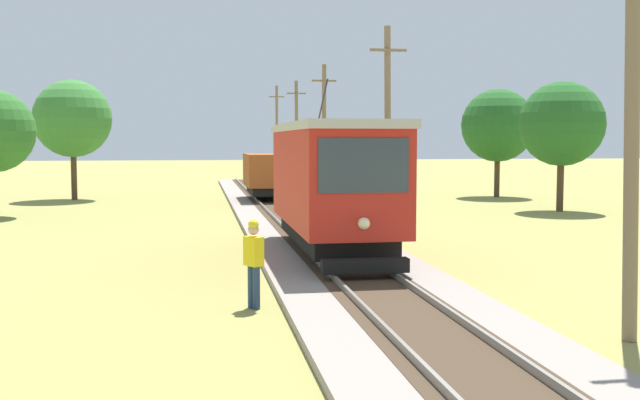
# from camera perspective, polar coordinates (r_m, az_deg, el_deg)

# --- Properties ---
(red_tram) EXTENTS (2.60, 8.54, 4.79)m
(red_tram) POSITION_cam_1_polar(r_m,az_deg,el_deg) (20.84, 0.96, 1.44)
(red_tram) COLOR red
(red_tram) RESTS_ON rail_right
(freight_car) EXTENTS (2.40, 5.20, 2.31)m
(freight_car) POSITION_cam_1_polar(r_m,az_deg,el_deg) (40.04, -3.98, 2.01)
(freight_car) COLOR #93471E
(freight_car) RESTS_ON rail_right
(utility_pole_near_tram) EXTENTS (1.40, 0.55, 8.20)m
(utility_pole_near_tram) POSITION_cam_1_polar(r_m,az_deg,el_deg) (13.37, 22.79, 7.95)
(utility_pole_near_tram) COLOR #7A664C
(utility_pole_near_tram) RESTS_ON ground
(utility_pole_mid) EXTENTS (1.40, 0.58, 7.62)m
(utility_pole_mid) POSITION_cam_1_polar(r_m,az_deg,el_deg) (28.21, 5.21, 5.71)
(utility_pole_mid) COLOR #7A664C
(utility_pole_mid) RESTS_ON ground
(utility_pole_far) EXTENTS (1.40, 0.34, 7.62)m
(utility_pole_far) POSITION_cam_1_polar(r_m,az_deg,el_deg) (42.28, 0.31, 5.33)
(utility_pole_far) COLOR #7A664C
(utility_pole_far) RESTS_ON ground
(utility_pole_distant) EXTENTS (1.40, 0.58, 7.66)m
(utility_pole_distant) POSITION_cam_1_polar(r_m,az_deg,el_deg) (54.01, -1.80, 5.18)
(utility_pole_distant) COLOR #7A664C
(utility_pole_distant) RESTS_ON ground
(utility_pole_horizon) EXTENTS (1.40, 0.28, 8.29)m
(utility_pole_horizon) POSITION_cam_1_polar(r_m,az_deg,el_deg) (67.66, -3.33, 5.31)
(utility_pole_horizon) COLOR #7A664C
(utility_pole_horizon) RESTS_ON ground
(track_worker) EXTENTS (0.40, 0.45, 1.78)m
(track_worker) POSITION_cam_1_polar(r_m,az_deg,el_deg) (14.81, -5.10, -4.56)
(track_worker) COLOR navy
(track_worker) RESTS_ON ground
(tree_left_near) EXTENTS (4.29, 4.29, 6.38)m
(tree_left_near) POSITION_cam_1_polar(r_m,az_deg,el_deg) (45.30, 13.46, 5.56)
(tree_left_near) COLOR #4C3823
(tree_left_near) RESTS_ON ground
(tree_right_near) EXTENTS (3.96, 3.96, 6.10)m
(tree_right_near) POSITION_cam_1_polar(r_m,az_deg,el_deg) (36.79, 18.02, 5.55)
(tree_right_near) COLOR #4C3823
(tree_right_near) RESTS_ON ground
(tree_left_far) EXTENTS (4.34, 4.34, 6.74)m
(tree_left_far) POSITION_cam_1_polar(r_m,az_deg,el_deg) (44.21, -18.42, 5.92)
(tree_left_far) COLOR #4C3823
(tree_left_far) RESTS_ON ground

